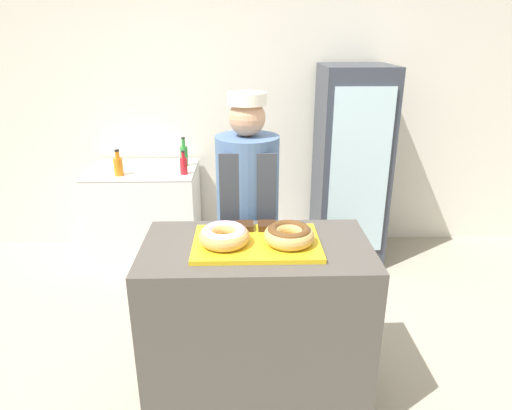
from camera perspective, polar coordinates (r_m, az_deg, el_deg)
ground_plane at (r=2.87m, az=0.06°, el=-22.50°), size 14.00×14.00×0.00m
wall_back at (r=4.26m, az=-0.78°, el=12.50°), size 8.00×0.06×2.70m
display_counter at (r=2.57m, az=0.06°, el=-14.71°), size 1.17×0.64×0.96m
serving_tray at (r=2.32m, az=0.07°, el=-4.77°), size 0.64×0.42×0.02m
donut_light_glaze at (r=2.26m, az=-3.99°, el=-3.76°), size 0.25×0.25×0.09m
donut_chocolate_glaze at (r=2.27m, az=4.16°, el=-3.67°), size 0.25×0.25×0.09m
brownie_back_left at (r=2.44m, az=-1.46°, el=-2.64°), size 0.10×0.10×0.03m
brownie_back_right at (r=2.44m, az=1.39°, el=-2.61°), size 0.10×0.10×0.03m
baker_person at (r=2.88m, az=-1.03°, el=-1.79°), size 0.38×0.38×1.65m
beverage_fridge at (r=4.09m, az=11.71°, el=4.69°), size 0.58×0.64×1.72m
chest_freezer at (r=4.22m, az=-13.50°, el=-1.09°), size 0.92×0.65×0.86m
bottle_green at (r=4.07m, az=-8.99°, el=6.21°), size 0.07×0.07×0.26m
bottle_orange at (r=3.92m, az=-16.83°, el=4.74°), size 0.08×0.08×0.22m
bottle_red at (r=3.83m, az=-9.04°, el=4.93°), size 0.06×0.06×0.20m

